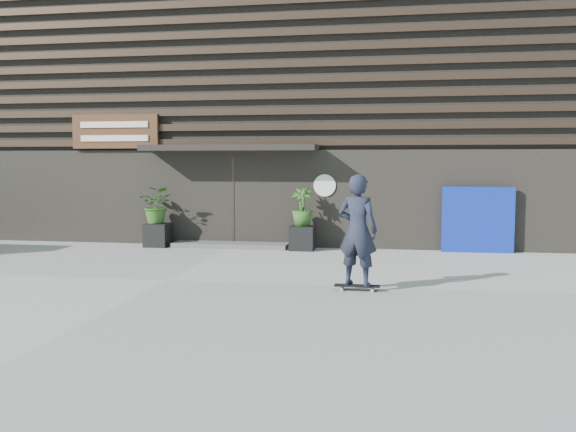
% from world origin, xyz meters
% --- Properties ---
extents(ground, '(80.00, 80.00, 0.00)m').
position_xyz_m(ground, '(0.00, 0.00, 0.00)').
color(ground, '#A09E98').
rests_on(ground, ground).
extents(entrance_step, '(3.00, 0.80, 0.12)m').
position_xyz_m(entrance_step, '(0.00, 4.60, 0.06)').
color(entrance_step, '#4F4F4C').
rests_on(entrance_step, ground).
extents(planter_pot_left, '(0.60, 0.60, 0.60)m').
position_xyz_m(planter_pot_left, '(-1.90, 4.40, 0.30)').
color(planter_pot_left, black).
rests_on(planter_pot_left, ground).
extents(bamboo_left, '(0.86, 0.75, 0.96)m').
position_xyz_m(bamboo_left, '(-1.90, 4.40, 1.08)').
color(bamboo_left, '#2D591E').
rests_on(bamboo_left, planter_pot_left).
extents(planter_pot_right, '(0.60, 0.60, 0.60)m').
position_xyz_m(planter_pot_right, '(1.90, 4.40, 0.30)').
color(planter_pot_right, black).
rests_on(planter_pot_right, ground).
extents(bamboo_right, '(0.54, 0.54, 0.96)m').
position_xyz_m(bamboo_right, '(1.90, 4.40, 1.08)').
color(bamboo_right, '#2D591E').
rests_on(bamboo_right, planter_pot_right).
extents(blue_tarp, '(1.71, 0.15, 1.60)m').
position_xyz_m(blue_tarp, '(6.15, 4.70, 0.80)').
color(blue_tarp, '#0B1F96').
rests_on(blue_tarp, ground).
extents(building, '(18.00, 11.00, 8.00)m').
position_xyz_m(building, '(-0.00, 9.96, 3.99)').
color(building, black).
rests_on(building, ground).
extents(skateboarder, '(0.80, 0.65, 2.00)m').
position_xyz_m(skateboarder, '(3.56, -0.34, 1.04)').
color(skateboarder, black).
rests_on(skateboarder, ground).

